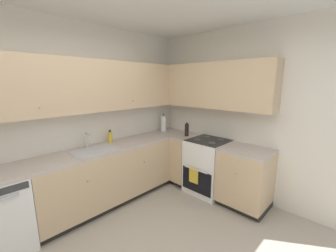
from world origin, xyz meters
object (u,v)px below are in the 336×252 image
Objects in this scene: oven_range at (208,166)px; paper_towel_roll at (163,123)px; oil_bottle at (187,130)px; soap_bottle at (110,137)px.

paper_towel_roll reaches higher than oven_range.
oil_bottle is (-0.01, -0.60, -0.03)m from paper_towel_roll.
oven_range is 5.10× the size of soap_bottle.
soap_bottle is 0.58× the size of paper_towel_roll.
oil_bottle is at bearing 92.30° from oven_range.
paper_towel_roll is (-0.01, 1.06, 0.59)m from oven_range.
oven_range is 1.69m from soap_bottle.
oil_bottle reaches higher than oven_range.
paper_towel_roll is at bearing 89.10° from oil_bottle.
soap_bottle is 1.18m from paper_towel_roll.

